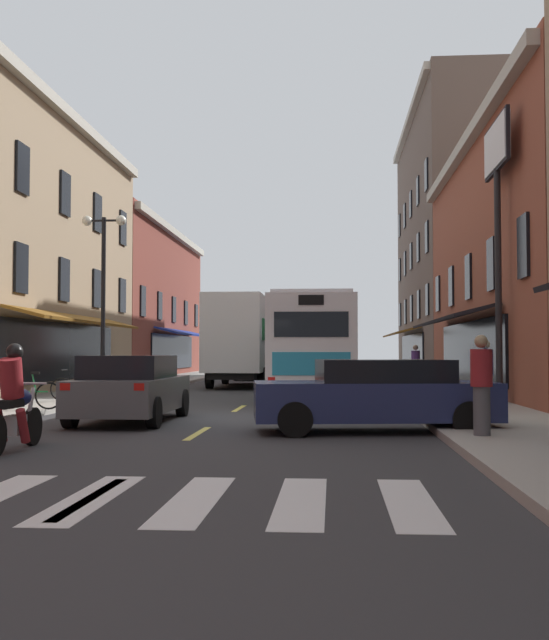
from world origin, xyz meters
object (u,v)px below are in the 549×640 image
object	(u,v)px
box_truck	(241,341)
motorcycle_rider	(14,405)
pedestrian_mid	(486,374)
pedestrian_rear	(416,365)
sedan_mid	(131,388)
bicycle_mid	(79,388)
sedan_near	(376,395)
pedestrian_near	(482,382)
bicycle_near	(27,395)
transit_bus	(315,346)
billboard_sign	(497,188)
street_lamp_twin	(103,296)
sedan_far	(255,367)

from	to	relation	value
box_truck	motorcycle_rider	world-z (taller)	box_truck
pedestrian_mid	pedestrian_rear	world-z (taller)	pedestrian_rear
box_truck	pedestrian_rear	distance (m)	7.72
sedan_mid	bicycle_mid	distance (m)	5.69
sedan_near	motorcycle_rider	world-z (taller)	motorcycle_rider
bicycle_mid	pedestrian_near	bearing A→B (deg)	-41.32
sedan_mid	pedestrian_mid	size ratio (longest dim) A/B	2.65
pedestrian_near	pedestrian_rear	bearing A→B (deg)	-72.63
bicycle_near	pedestrian_rear	world-z (taller)	pedestrian_rear
transit_bus	pedestrian_rear	size ratio (longest dim) A/B	7.30
transit_bus	bicycle_mid	distance (m)	8.90
motorcycle_rider	pedestrian_near	xyz separation A→B (m)	(7.38, 1.55, 0.32)
billboard_sign	street_lamp_twin	distance (m)	12.30
motorcycle_rider	pedestrian_near	world-z (taller)	pedestrian_near
pedestrian_near	street_lamp_twin	xyz separation A→B (m)	(-9.69, 10.79, 2.27)
box_truck	pedestrian_near	distance (m)	22.10
pedestrian_near	street_lamp_twin	bearing A→B (deg)	-27.82
motorcycle_rider	pedestrian_near	distance (m)	7.55
box_truck	street_lamp_twin	distance (m)	10.84
bicycle_near	pedestrian_rear	distance (m)	18.16
sedan_near	sedan_mid	size ratio (longest dim) A/B	1.07
pedestrian_mid	pedestrian_rear	distance (m)	13.72
transit_bus	street_lamp_twin	distance (m)	7.66
sedan_near	pedestrian_mid	distance (m)	5.09
street_lamp_twin	pedestrian_near	bearing A→B (deg)	-48.05
bicycle_near	street_lamp_twin	world-z (taller)	street_lamp_twin
box_truck	sedan_mid	world-z (taller)	box_truck
sedan_near	pedestrian_rear	bearing A→B (deg)	81.61
billboard_sign	pedestrian_mid	world-z (taller)	billboard_sign
sedan_mid	pedestrian_rear	size ratio (longest dim) A/B	2.63
motorcycle_rider	billboard_sign	bearing A→B (deg)	46.37
transit_bus	bicycle_near	bearing A→B (deg)	-126.13
transit_bus	pedestrian_rear	xyz separation A→B (m)	(4.09, 5.30, -0.73)
transit_bus	pedestrian_near	size ratio (longest dim) A/B	7.39
billboard_sign	pedestrian_rear	xyz separation A→B (m)	(-1.06, 11.34, -5.02)
box_truck	pedestrian_near	world-z (taller)	box_truck
pedestrian_rear	sedan_far	bearing A→B (deg)	-164.97
bicycle_mid	pedestrian_mid	size ratio (longest dim) A/B	1.02
motorcycle_rider	bicycle_near	distance (m)	7.12
bicycle_near	pedestrian_near	bearing A→B (deg)	-27.46
sedan_near	sedan_far	world-z (taller)	sedan_far
street_lamp_twin	sedan_mid	bearing A→B (deg)	-68.85
box_truck	street_lamp_twin	bearing A→B (deg)	-107.02
sedan_near	street_lamp_twin	bearing A→B (deg)	131.73
sedan_mid	bicycle_mid	world-z (taller)	sedan_mid
street_lamp_twin	transit_bus	bearing A→B (deg)	28.58
sedan_mid	street_lamp_twin	xyz separation A→B (m)	(-2.80, 7.23, 2.56)
sedan_mid	pedestrian_near	distance (m)	7.77
box_truck	sedan_far	distance (m)	8.85
bicycle_near	sedan_mid	bearing A→B (deg)	-27.83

